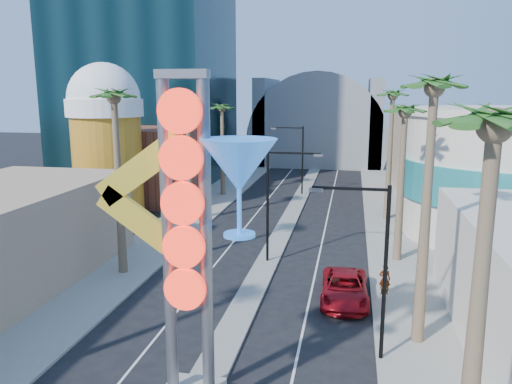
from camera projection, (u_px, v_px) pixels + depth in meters
name	position (u px, v px, depth m)	size (l,w,h in m)	color
sidewalk_west	(201.00, 208.00, 51.43)	(5.00, 100.00, 0.15)	gray
sidewalk_east	(391.00, 217.00, 47.88)	(5.00, 100.00, 0.15)	gray
median	(296.00, 206.00, 52.54)	(1.60, 84.00, 0.15)	gray
brick_filler_west	(152.00, 165.00, 54.76)	(10.00, 10.00, 8.00)	brown
filler_east	(443.00, 152.00, 58.21)	(10.00, 20.00, 10.00)	tan
beer_mug	(106.00, 135.00, 46.49)	(7.00, 7.00, 14.50)	#BB7019
turquoise_building	(507.00, 175.00, 40.46)	(16.60, 16.60, 10.60)	beige
canopy	(319.00, 137.00, 84.43)	(22.00, 16.00, 22.00)	slate
neon_sign	(209.00, 225.00, 17.24)	(6.53, 2.60, 12.55)	gray
streetlight_0	(276.00, 195.00, 34.17)	(3.79, 0.25, 8.00)	black
streetlight_1	(298.00, 153.00, 57.47)	(3.79, 0.25, 8.00)	black
streetlight_2	(375.00, 257.00, 21.47)	(3.45, 0.25, 8.00)	black
palm_1	(114.00, 108.00, 30.93)	(2.40, 2.40, 12.70)	brown
palm_2	(188.00, 119.00, 44.67)	(2.40, 2.40, 11.20)	brown
palm_3	(222.00, 113.00, 56.22)	(2.40, 2.40, 11.20)	brown
palm_4	(493.00, 151.00, 12.26)	(2.40, 2.40, 12.20)	brown
palm_5	(433.00, 105.00, 21.71)	(2.40, 2.40, 13.20)	brown
palm_6	(405.00, 121.00, 33.52)	(2.40, 2.40, 11.70)	brown
palm_7	(392.00, 103.00, 44.90)	(2.40, 2.40, 12.70)	brown
red_pickup	(345.00, 288.00, 28.55)	(2.63, 5.71, 1.59)	#9E0C15
pedestrian_a	(385.00, 279.00, 29.17)	(0.66, 0.43, 1.81)	gray
pedestrian_b	(452.00, 292.00, 27.43)	(0.82, 0.64, 1.69)	gray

